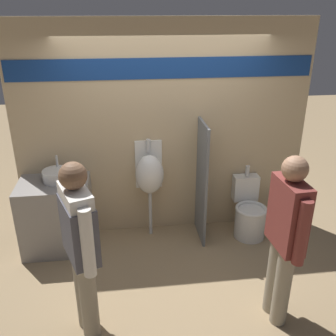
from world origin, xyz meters
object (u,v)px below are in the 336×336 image
at_px(cell_phone, 73,186).
at_px(person_in_vest, 80,241).
at_px(urinal_near_counter, 150,174).
at_px(toilet, 249,214).
at_px(sink_basin, 57,175).
at_px(person_with_lanyard, 285,235).

bearing_deg(cell_phone, person_in_vest, -80.96).
relative_size(cell_phone, person_in_vest, 0.08).
height_order(urinal_near_counter, person_in_vest, person_in_vest).
bearing_deg(toilet, sink_basin, 178.18).
bearing_deg(urinal_near_counter, person_in_vest, -114.44).
bearing_deg(sink_basin, cell_phone, -42.64).
distance_m(sink_basin, cell_phone, 0.28).
distance_m(sink_basin, person_in_vest, 1.51).
xyz_separation_m(sink_basin, urinal_near_counter, (1.11, 0.10, -0.09)).
distance_m(toilet, person_with_lanyard, 1.57).
relative_size(sink_basin, cell_phone, 2.37).
bearing_deg(toilet, urinal_near_counter, 172.14).
height_order(person_in_vest, person_with_lanyard, person_in_vest).
distance_m(cell_phone, urinal_near_counter, 0.95).
xyz_separation_m(sink_basin, person_in_vest, (0.40, -1.45, 0.03)).
distance_m(cell_phone, person_with_lanyard, 2.39).
bearing_deg(cell_phone, sink_basin, 137.36).
relative_size(urinal_near_counter, toilet, 1.45).
distance_m(sink_basin, toilet, 2.48).
bearing_deg(cell_phone, person_with_lanyard, -33.40).
height_order(urinal_near_counter, toilet, urinal_near_counter).
bearing_deg(urinal_near_counter, sink_basin, -174.77).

